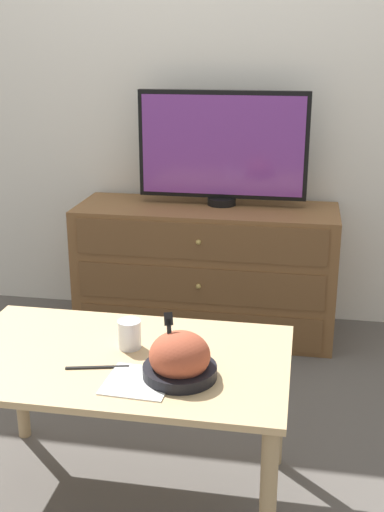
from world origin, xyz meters
name	(u,v)px	position (x,y,z in m)	size (l,w,h in m)	color
ground_plane	(211,310)	(0.00, 0.00, 0.00)	(12.00, 12.00, 0.00)	#56514C
wall_back	(214,56)	(0.00, 0.03, 1.30)	(12.00, 0.05, 2.60)	white
dresser	(206,270)	(0.01, -0.24, 0.31)	(1.23, 0.45, 0.63)	brown
tv	(223,147)	(0.07, -0.18, 0.90)	(0.79, 0.13, 0.53)	black
coffee_table	(121,377)	(-0.04, -1.51, 0.42)	(0.98, 0.59, 0.49)	tan
takeout_bowl	(180,360)	(0.15, -1.60, 0.54)	(0.20, 0.20, 0.18)	black
drink_cup	(130,336)	(-0.03, -1.46, 0.53)	(0.07, 0.07, 0.09)	beige
napkin	(138,381)	(0.05, -1.65, 0.50)	(0.18, 0.18, 0.00)	white
knife	(97,367)	(-0.09, -1.60, 0.50)	(0.18, 0.05, 0.01)	black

